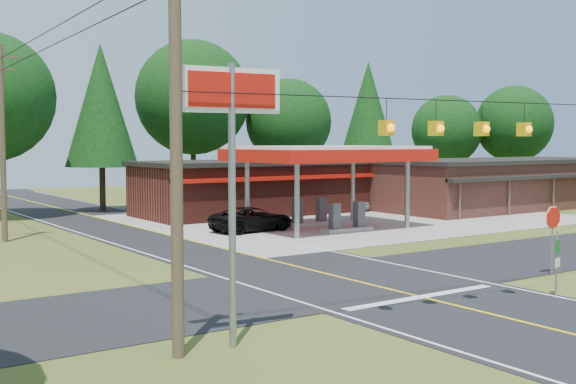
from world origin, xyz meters
TOP-DOWN VIEW (x-y plane):
  - ground at (0.00, 0.00)m, footprint 120.00×120.00m
  - main_highway at (0.00, 0.00)m, footprint 8.00×120.00m
  - cross_road at (0.00, 0.00)m, footprint 70.00×7.00m
  - lane_center_yellow at (0.00, 0.00)m, footprint 0.15×110.00m
  - gas_canopy at (9.00, 13.00)m, footprint 10.60×7.40m
  - convenience_store at (10.00, 22.98)m, footprint 16.40×7.55m
  - strip_building at (28.00, 15.98)m, footprint 20.40×8.75m
  - utility_pole_near_left at (-9.50, -5.00)m, footprint 1.80×0.30m
  - utility_pole_far_left at (-8.00, 18.00)m, footprint 1.80×0.30m
  - overhead_beacons at (-1.00, -6.00)m, footprint 17.04×2.04m
  - treeline_backdrop at (0.82, 24.01)m, footprint 70.27×51.59m
  - suv_car at (4.70, 14.50)m, footprint 5.50×5.50m
  - sedan_car at (17.00, 21.00)m, footprint 4.32×4.32m
  - big_stop_sign at (-8.00, -5.01)m, footprint 2.60×0.39m
  - octagonal_stop_sign at (7.00, -3.59)m, footprint 0.93×0.09m
  - route_sign_post at (3.80, -6.02)m, footprint 0.43×0.16m

SIDE VIEW (x-z plane):
  - ground at x=0.00m, z-range 0.00..0.00m
  - main_highway at x=0.00m, z-range 0.00..0.02m
  - cross_road at x=0.00m, z-range 0.00..0.03m
  - lane_center_yellow at x=0.00m, z-range 0.02..0.03m
  - sedan_car at x=17.00m, z-range 0.00..1.29m
  - suv_car at x=4.70m, z-range 0.00..1.39m
  - route_sign_post at x=3.80m, z-range 0.21..2.38m
  - strip_building at x=28.00m, z-range 0.01..3.81m
  - convenience_store at x=10.00m, z-range 0.02..3.82m
  - octagonal_stop_sign at x=7.00m, z-range 0.68..3.37m
  - gas_canopy at x=9.00m, z-range 1.83..6.70m
  - utility_pole_near_left at x=-9.50m, z-range 0.20..10.20m
  - utility_pole_far_left at x=-8.00m, z-range 0.20..10.20m
  - big_stop_sign at x=-8.00m, z-range 1.73..8.76m
  - overhead_beacons at x=-1.00m, z-range 5.70..6.73m
  - treeline_backdrop at x=0.82m, z-range 0.84..14.14m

